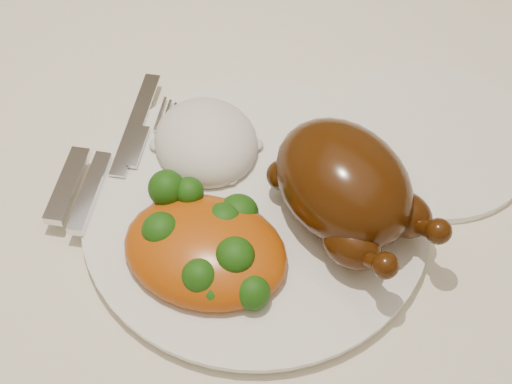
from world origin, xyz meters
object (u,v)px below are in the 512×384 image
Objects in this scene: dinner_plate at (256,209)px; side_plate at (429,138)px; roast_chicken at (346,186)px; dining_table at (233,147)px.

side_plate is (0.09, 0.17, -0.00)m from dinner_plate.
roast_chicken reaches higher than dinner_plate.
side_plate reaches higher than dining_table.
dining_table is 0.20m from dinner_plate.
roast_chicken is at bearing 27.69° from dinner_plate.
side_plate is at bearing 13.72° from dining_table.
roast_chicken is (0.07, 0.04, 0.05)m from dinner_plate.
dining_table is 0.26m from roast_chicken.
dining_table is at bearing -166.28° from side_plate.
dinner_plate is 1.55× the size of side_plate.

